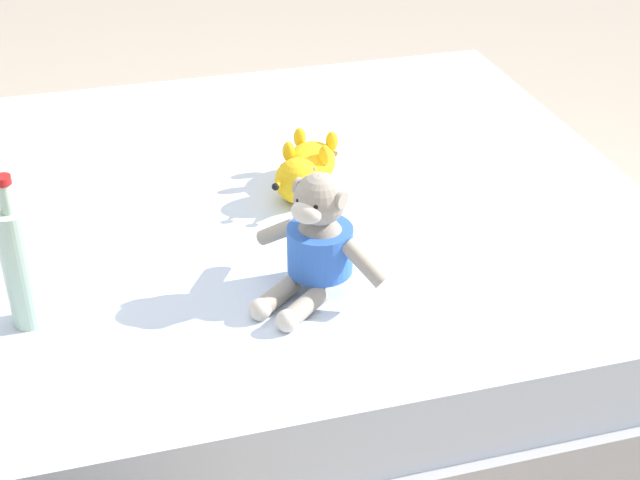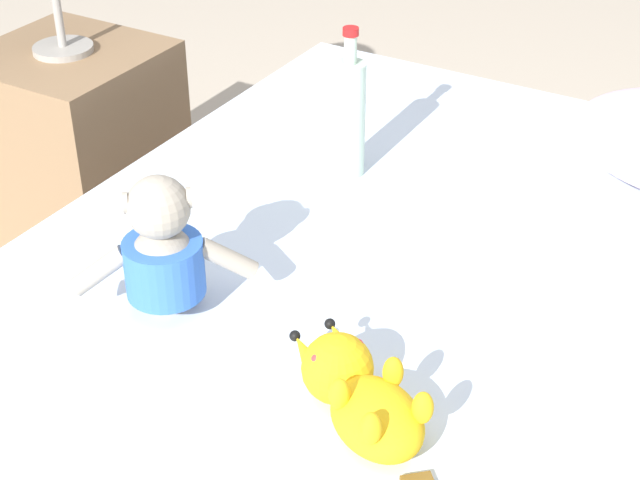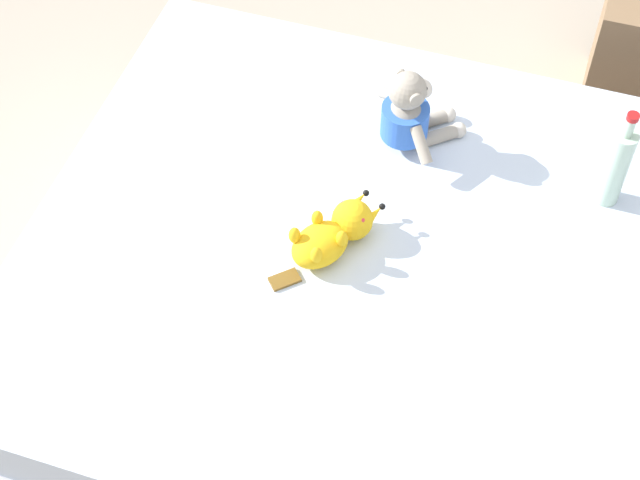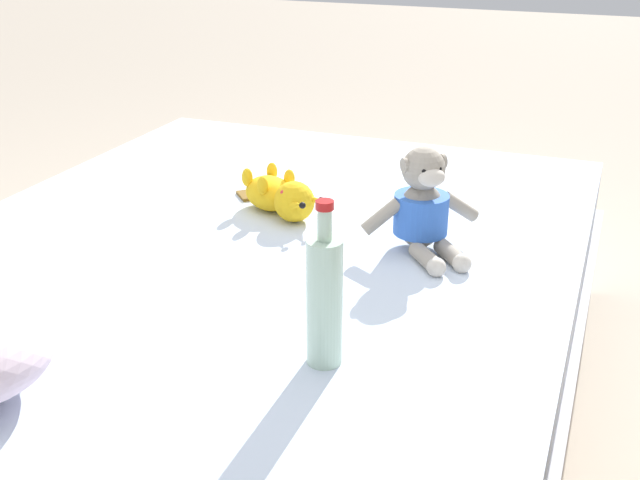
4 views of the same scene
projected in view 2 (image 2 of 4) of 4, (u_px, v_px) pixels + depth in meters
The scene contains 5 objects.
bed at pixel (414, 446), 1.60m from camera, with size 1.49×1.93×0.45m.
plush_monkey at pixel (163, 254), 1.49m from camera, with size 0.26×0.25×0.24m.
plush_yellow_creature at pixel (360, 395), 1.30m from camera, with size 0.31×0.22×0.10m.
glass_bottle at pixel (349, 116), 1.84m from camera, with size 0.06×0.06×0.29m.
nightstand at pixel (78, 146), 2.43m from camera, with size 0.40×0.40×0.49m.
Camera 2 is at (0.46, -1.08, 1.38)m, focal length 55.36 mm.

